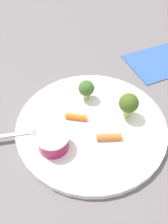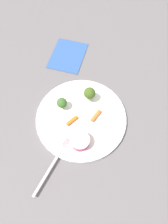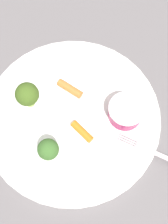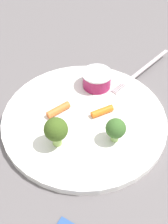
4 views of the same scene
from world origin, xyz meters
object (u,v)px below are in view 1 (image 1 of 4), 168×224
at_px(sauce_cup, 53,141).
at_px(broccoli_floret_1, 86,89).
at_px(plate, 91,126).
at_px(carrot_stick_1, 76,117).
at_px(broccoli_floret_0, 128,102).
at_px(napkin, 160,62).
at_px(fork, 0,137).
at_px(carrot_stick_0, 109,137).

distance_m(sauce_cup, broccoli_floret_1, 0.13).
xyz_separation_m(plate, carrot_stick_1, (0.02, -0.02, 0.01)).
xyz_separation_m(sauce_cup, broccoli_floret_1, (-0.09, -0.09, 0.01)).
bearing_deg(broccoli_floret_0, broccoli_floret_1, -47.08).
height_order(plate, broccoli_floret_0, broccoli_floret_0).
xyz_separation_m(plate, broccoli_floret_0, (-0.07, -0.00, 0.04)).
bearing_deg(sauce_cup, napkin, -150.22).
bearing_deg(fork, sauce_cup, 151.37).
xyz_separation_m(carrot_stick_0, carrot_stick_1, (0.04, -0.06, -0.00)).
bearing_deg(fork, broccoli_floret_0, 176.28).
xyz_separation_m(plate, fork, (0.16, -0.02, 0.01)).
distance_m(broccoli_floret_1, napkin, 0.22).
xyz_separation_m(plate, broccoli_floret_1, (-0.01, -0.06, 0.03)).
bearing_deg(fork, carrot_stick_0, 161.67).
distance_m(sauce_cup, carrot_stick_0, 0.09).
height_order(plate, fork, fork).
relative_size(carrot_stick_0, carrot_stick_1, 1.10).
relative_size(plate, broccoli_floret_0, 5.34).
bearing_deg(broccoli_floret_0, carrot_stick_0, 40.81).
height_order(plate, carrot_stick_1, carrot_stick_1).
xyz_separation_m(broccoli_floret_0, carrot_stick_0, (0.05, 0.04, -0.02)).
bearing_deg(carrot_stick_1, broccoli_floret_1, -126.57).
bearing_deg(carrot_stick_0, broccoli_floret_0, -139.19).
relative_size(carrot_stick_0, fork, 0.24).
xyz_separation_m(carrot_stick_0, napkin, (-0.19, -0.18, -0.02)).
height_order(plate, sauce_cup, sauce_cup).
bearing_deg(broccoli_floret_1, sauce_cup, 47.13).
bearing_deg(carrot_stick_1, broccoli_floret_0, 169.91).
bearing_deg(plate, carrot_stick_1, -40.77).
distance_m(broccoli_floret_1, carrot_stick_1, 0.06).
distance_m(carrot_stick_0, carrot_stick_1, 0.07).
bearing_deg(napkin, fork, 17.82).
bearing_deg(sauce_cup, plate, -159.98).
bearing_deg(napkin, sauce_cup, 29.78).
bearing_deg(broccoli_floret_1, carrot_stick_1, 53.43).
xyz_separation_m(broccoli_floret_1, fork, (0.17, 0.05, -0.02)).
bearing_deg(carrot_stick_0, fork, -18.33).
xyz_separation_m(broccoli_floret_0, napkin, (-0.14, -0.13, -0.04)).
xyz_separation_m(sauce_cup, broccoli_floret_0, (-0.14, -0.03, 0.02)).
height_order(broccoli_floret_0, carrot_stick_1, broccoli_floret_0).
bearing_deg(fork, plate, 173.42).
relative_size(plate, carrot_stick_0, 6.46).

